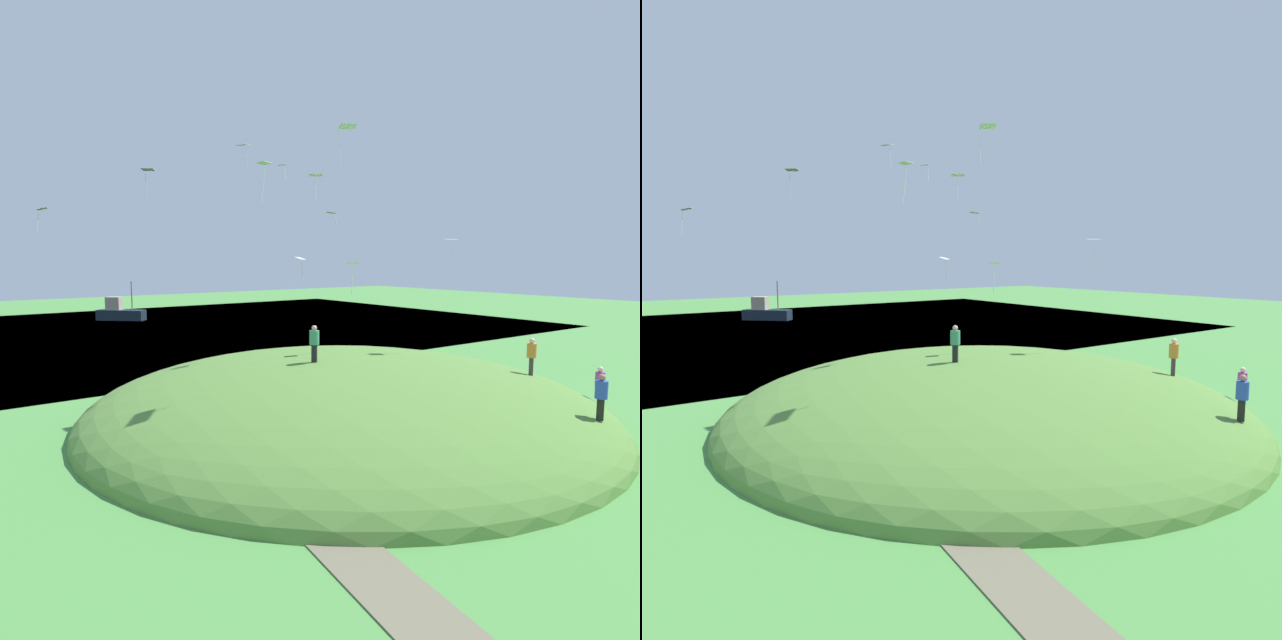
% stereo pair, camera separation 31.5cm
% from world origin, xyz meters
% --- Properties ---
extents(ground_plane, '(160.00, 160.00, 0.00)m').
position_xyz_m(ground_plane, '(0.00, 0.00, 0.00)').
color(ground_plane, '#49893F').
extents(lake_water, '(50.12, 80.00, 0.40)m').
position_xyz_m(lake_water, '(-27.52, 0.00, -0.20)').
color(lake_water, navy).
rests_on(lake_water, ground_plane).
extents(grass_hill, '(24.45, 24.06, 5.40)m').
position_xyz_m(grass_hill, '(8.02, -2.72, 0.00)').
color(grass_hill, '#527F36').
rests_on(grass_hill, ground_plane).
extents(boat_on_lake, '(5.00, 5.10, 4.63)m').
position_xyz_m(boat_on_lake, '(-38.60, 0.73, 0.92)').
color(boat_on_lake, '#1A2835').
rests_on(boat_on_lake, lake_water).
extents(person_with_child, '(0.63, 0.63, 1.69)m').
position_xyz_m(person_with_child, '(7.79, -4.31, 3.72)').
color(person_with_child, black).
rests_on(person_with_child, grass_hill).
extents(person_near_shore, '(0.62, 0.62, 1.79)m').
position_xyz_m(person_near_shore, '(12.99, 4.73, 2.93)').
color(person_near_shore, '#412F33').
rests_on(person_near_shore, grass_hill).
extents(person_on_hilltop, '(0.58, 0.58, 1.80)m').
position_xyz_m(person_on_hilltop, '(17.80, 1.82, 2.39)').
color(person_on_hilltop, black).
rests_on(person_on_hilltop, grass_hill).
extents(person_walking_path, '(0.51, 0.51, 1.74)m').
position_xyz_m(person_walking_path, '(15.60, 6.14, 1.83)').
color(person_walking_path, black).
rests_on(person_walking_path, grass_hill).
extents(kite_0, '(0.87, 0.90, 1.31)m').
position_xyz_m(kite_0, '(3.76, -1.28, 11.67)').
color(kite_0, white).
extents(kite_1, '(0.95, 0.83, 1.09)m').
position_xyz_m(kite_1, '(-0.59, 3.14, 10.23)').
color(kite_1, white).
extents(kite_2, '(0.96, 0.77, 1.59)m').
position_xyz_m(kite_2, '(-8.53, -12.38, 10.19)').
color(kite_2, white).
extents(kite_3, '(1.09, 1.18, 1.90)m').
position_xyz_m(kite_3, '(-8.54, 6.14, 7.25)').
color(kite_3, white).
extents(kite_4, '(0.64, 0.73, 1.61)m').
position_xyz_m(kite_4, '(6.47, -0.91, 6.99)').
color(kite_4, white).
extents(kite_5, '(1.04, 0.91, 1.78)m').
position_xyz_m(kite_5, '(-8.95, 1.39, 15.52)').
color(kite_5, silver).
extents(kite_6, '(0.73, 0.55, 1.93)m').
position_xyz_m(kite_6, '(4.84, -5.11, 11.65)').
color(kite_6, silver).
extents(kite_7, '(1.45, 1.31, 2.09)m').
position_xyz_m(kite_7, '(-10.60, -5.20, 13.38)').
color(kite_7, white).
extents(kite_8, '(0.64, 0.48, 1.06)m').
position_xyz_m(kite_8, '(-1.09, -0.24, 12.94)').
color(kite_8, silver).
extents(kite_9, '(0.77, 0.90, 1.84)m').
position_xyz_m(kite_9, '(8.88, 3.58, 8.18)').
color(kite_9, white).
extents(kite_10, '(1.12, 1.02, 1.50)m').
position_xyz_m(kite_10, '(10.16, -4.40, 12.57)').
color(kite_10, silver).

